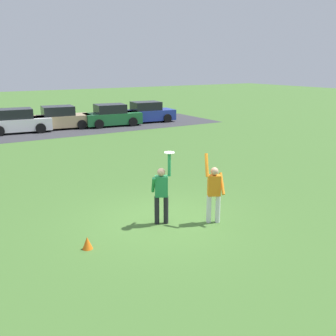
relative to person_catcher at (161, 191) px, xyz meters
The scene contains 10 objects.
ground_plane 1.00m from the person_catcher, 60.15° to the left, with size 120.00×120.00×0.00m, color #426B2D.
person_catcher is the anchor object (origin of this frame).
person_defender 1.50m from the person_catcher, 28.70° to the right, with size 0.65×0.61×2.04m.
frisbee_disc 1.13m from the person_catcher, 28.70° to the right, with size 0.29×0.29×0.02m, color white.
parked_car_white 18.24m from the person_catcher, 90.58° to the left, with size 4.28×2.39×1.59m.
parked_car_tan 18.52m from the person_catcher, 81.68° to the left, with size 4.28×2.39×1.59m.
parked_car_green 18.74m from the person_catcher, 70.27° to the left, with size 4.28×2.39×1.59m.
parked_car_blue 20.29m from the person_catcher, 62.13° to the left, with size 4.28×2.39×1.59m.
parking_strip 18.05m from the person_catcher, 85.90° to the left, with size 26.44×6.40×0.01m, color #38383D.
field_cone_orange 2.57m from the person_catcher, behind, with size 0.26×0.26×0.32m, color orange.
Camera 1 is at (-5.51, -9.21, 4.47)m, focal length 41.88 mm.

